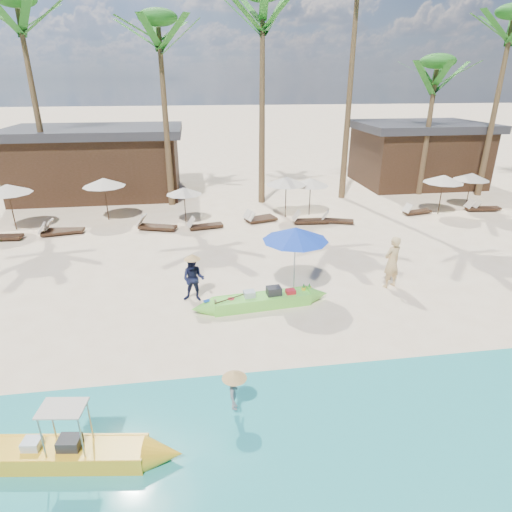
{
  "coord_description": "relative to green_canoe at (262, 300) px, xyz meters",
  "views": [
    {
      "loc": [
        -1.94,
        -11.56,
        7.1
      ],
      "look_at": [
        0.04,
        2.0,
        1.41
      ],
      "focal_mm": 30.0,
      "sensor_mm": 36.0,
      "label": 1
    }
  ],
  "objects": [
    {
      "name": "tourist",
      "position": [
        4.89,
        0.8,
        0.75
      ],
      "size": [
        0.83,
        0.69,
        1.96
      ],
      "primitive_type": "imported",
      "rotation": [
        0.0,
        0.0,
        3.5
      ],
      "color": "#DDB677",
      "rests_on": "ground"
    },
    {
      "name": "resort_parasol_3",
      "position": [
        -11.12,
        9.64,
        1.89
      ],
      "size": [
        2.28,
        2.28,
        2.35
      ],
      "color": "#352015",
      "rests_on": "ground"
    },
    {
      "name": "lounger_4_right",
      "position": [
        -4.13,
        8.58,
        0.0
      ],
      "size": [
        2.09,
        1.2,
        0.68
      ],
      "rotation": [
        0.0,
        0.0,
        -0.31
      ],
      "color": "#352015",
      "rests_on": "ground"
    },
    {
      "name": "resort_parasol_6",
      "position": [
        2.87,
        9.74,
        1.82
      ],
      "size": [
        2.2,
        2.2,
        2.26
      ],
      "color": "#352015",
      "rests_on": "ground"
    },
    {
      "name": "pavilion_east",
      "position": [
        13.92,
        16.55,
        1.97
      ],
      "size": [
        8.8,
        6.6,
        4.3
      ],
      "color": "#352015",
      "rests_on": "ground"
    },
    {
      "name": "lounger_4_left",
      "position": [
        -8.62,
        8.73,
        -0.02
      ],
      "size": [
        1.89,
        0.73,
        0.63
      ],
      "rotation": [
        0.0,
        0.0,
        -0.09
      ],
      "color": "#352015",
      "rests_on": "ground"
    },
    {
      "name": "resort_parasol_9",
      "position": [
        13.87,
        10.0,
        1.65
      ],
      "size": [
        2.02,
        2.02,
        2.08
      ],
      "color": "#352015",
      "rests_on": "ground"
    },
    {
      "name": "blue_umbrella",
      "position": [
        1.29,
        0.86,
        2.0
      ],
      "size": [
        2.28,
        2.28,
        2.46
      ],
      "color": "#99999E",
      "rests_on": "ground"
    },
    {
      "name": "palm_2",
      "position": [
        -10.53,
        14.13,
        8.96
      ],
      "size": [
        2.08,
        2.08,
        11.33
      ],
      "color": "brown",
      "rests_on": "ground"
    },
    {
      "name": "yellow_canoe",
      "position": [
        -4.93,
        -5.7,
        0.0
      ],
      "size": [
        5.35,
        1.14,
        1.39
      ],
      "rotation": [
        0.0,
        0.0,
        -0.13
      ],
      "color": "yellow",
      "rests_on": "ground"
    },
    {
      "name": "vendor_yellow",
      "position": [
        -1.39,
        -4.87,
        0.4
      ],
      "size": [
        0.43,
        0.63,
        0.89
      ],
      "primitive_type": "imported",
      "rotation": [
        0.0,
        0.0,
        1.4
      ],
      "color": "gray",
      "rests_on": "ground"
    },
    {
      "name": "lounger_9_right",
      "position": [
        14.67,
        9.38,
        -0.04
      ],
      "size": [
        1.65,
        0.61,
        0.55
      ],
      "rotation": [
        0.0,
        0.0,
        -0.07
      ],
      "color": "#352015",
      "rests_on": "ground"
    },
    {
      "name": "resort_parasol_8",
      "position": [
        11.58,
        9.09,
        1.79
      ],
      "size": [
        2.17,
        2.17,
        2.23
      ],
      "color": "#352015",
      "rests_on": "ground"
    },
    {
      "name": "palm_7",
      "position": [
        16.48,
        12.73,
        8.77
      ],
      "size": [
        2.08,
        2.08,
        11.08
      ],
      "color": "brown",
      "rests_on": "ground"
    },
    {
      "name": "resort_parasol_5",
      "position": [
        -2.58,
        9.57,
        1.5
      ],
      "size": [
        1.86,
        1.86,
        1.91
      ],
      "color": "#352015",
      "rests_on": "ground"
    },
    {
      "name": "palm_4",
      "position": [
        2.06,
        13.07,
        9.22
      ],
      "size": [
        2.08,
        2.08,
        11.7
      ],
      "color": "brown",
      "rests_on": "ground"
    },
    {
      "name": "vendor_green",
      "position": [
        -2.23,
        0.78,
        0.58
      ],
      "size": [
        0.9,
        0.77,
        1.6
      ],
      "primitive_type": "imported",
      "rotation": [
        0.0,
        0.0,
        -0.24
      ],
      "color": "#131836",
      "rests_on": "ground"
    },
    {
      "name": "lounger_6_left",
      "position": [
        1.24,
        9.37,
        -0.03
      ],
      "size": [
        1.77,
        1.05,
        0.58
      ],
      "rotation": [
        0.0,
        0.0,
        0.34
      ],
      "color": "#352015",
      "rests_on": "ground"
    },
    {
      "name": "resort_parasol_4",
      "position": [
        -6.75,
        10.67,
        1.84
      ],
      "size": [
        2.23,
        2.23,
        2.29
      ],
      "color": "#352015",
      "rests_on": "ground"
    },
    {
      "name": "lounger_5_left",
      "position": [
        -1.69,
        8.38,
        -0.02
      ],
      "size": [
        1.87,
        0.88,
        0.61
      ],
      "rotation": [
        0.0,
        0.0,
        0.19
      ],
      "color": "#352015",
      "rests_on": "ground"
    },
    {
      "name": "lounger_7_right",
      "position": [
        5.32,
        8.33,
        -0.04
      ],
      "size": [
        1.74,
        1.02,
        0.57
      ],
      "rotation": [
        0.0,
        0.0,
        -0.33
      ],
      "color": "#352015",
      "rests_on": "ground"
    },
    {
      "name": "lounger_6_right",
      "position": [
        1.37,
        9.03,
        -0.04
      ],
      "size": [
        1.73,
        0.95,
        0.56
      ],
      "rotation": [
        0.0,
        0.0,
        0.28
      ],
      "color": "#352015",
      "rests_on": "ground"
    },
    {
      "name": "palm_3",
      "position": [
        -3.44,
        13.33,
        8.35
      ],
      "size": [
        2.08,
        2.08,
        10.52
      ],
      "color": "brown",
      "rests_on": "ground"
    },
    {
      "name": "palm_5",
      "position": [
        7.36,
        13.44,
        10.59
      ],
      "size": [
        2.08,
        2.08,
        13.6
      ],
      "color": "brown",
      "rests_on": "ground"
    },
    {
      "name": "lounger_3_right",
      "position": [
        -8.84,
        8.47,
        -0.02
      ],
      "size": [
        1.85,
        0.89,
        0.6
      ],
      "rotation": [
        0.0,
        0.0,
        0.2
      ],
      "color": "#352015",
      "rests_on": "ground"
    },
    {
      "name": "wet_sand_strip",
      "position": [
        -0.08,
        -5.95,
        -0.22
      ],
      "size": [
        240.0,
        4.5,
        0.01
      ],
      "primitive_type": "cube",
      "color": "tan",
      "rests_on": "ground"
    },
    {
      "name": "green_canoe",
      "position": [
        0.0,
        0.0,
        0.0
      ],
      "size": [
        5.28,
        1.02,
        0.67
      ],
      "rotation": [
        0.0,
        0.0,
        0.1
      ],
      "color": "#6FE245",
      "rests_on": "ground"
    },
    {
      "name": "palm_6",
      "position": [
        12.75,
        13.57,
        6.83
      ],
      "size": [
        2.08,
        2.08,
        8.51
      ],
      "color": "brown",
      "rests_on": "ground"
    },
    {
      "name": "pavilion_west",
      "position": [
        -8.08,
        16.55,
        1.96
      ],
      "size": [
        10.8,
        6.6,
        4.3
      ],
      "color": "#352015",
      "rests_on": "ground"
    },
    {
      "name": "ground",
      "position": [
        -0.08,
        -0.95,
        -0.23
      ],
      "size": [
        240.0,
        240.0,
        0.0
      ],
      "primitive_type": "plane",
      "color": "#FFE5BC",
      "rests_on": "ground"
    },
    {
      "name": "resort_parasol_7",
      "position": [
        4.3,
        10.01,
        1.65
      ],
      "size": [
        2.02,
        2.02,
        2.08
      ],
      "color": "#352015",
      "rests_on": "ground"
    },
    {
      "name": "lounger_7_left",
      "position": [
        3.83,
        8.44,
        -0.01
      ],
      "size": [
        1.92,
        0.72,
        0.64
      ],
      "rotation": [
        0.0,
        0.0,
        -0.08
      ],
      "color": "#352015",
      "rests_on": "ground"
    },
    {
      "name": "lounger_8_left",
      "position": [
        10.27,
        9.21,
        -0.03
      ],
      "size": [
        1.78,
        0.85,
        0.58
      ],
      "rotation": [
        0.0,
        0.0,
        0.2
      ],
      "color": "#352015",
      "rests_on": "ground"
    },
    {
      "name": "lounger_9_left",
      "position": [
        14.24,
        9.29,
        -0.02
      ],
      "size": [
        1.84,
        0.72,
        0.61
      ],
      "rotation": [
        0.0,
        0.0,
        -0.1
      ],
      "color": "#352015",
      "rests_on": "ground"
    }
  ]
}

